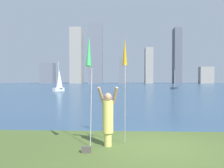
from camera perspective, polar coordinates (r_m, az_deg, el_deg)
ground at (r=58.50m, az=3.58°, el=-0.87°), size 120.00×138.00×0.12m
person at (r=7.51m, az=-1.03°, el=-8.08°), size 0.70×0.52×1.91m
kite_flag_left at (r=7.13m, az=-5.66°, el=7.24°), size 0.16×0.85×3.46m
kite_flag_right at (r=8.09m, az=3.16°, el=7.25°), size 0.16×1.05×3.57m
bag at (r=7.08m, az=-6.33°, el=-15.67°), size 0.27×0.12×0.19m
sailboat_0 at (r=41.23m, az=-12.83°, el=0.79°), size 1.65×2.37×5.12m
sailboat_1 at (r=50.84m, az=15.09°, el=-0.89°), size 2.07×2.62×4.03m
skyline_tower_0 at (r=114.37m, az=-15.50°, el=2.58°), size 6.38×5.56×9.59m
skyline_tower_1 at (r=107.60m, az=-8.72°, el=6.85°), size 5.15×6.00×25.15m
skyline_tower_2 at (r=107.00m, az=-4.10°, el=7.47°), size 6.47×3.63×27.29m
skyline_tower_3 at (r=105.15m, az=2.61°, el=3.20°), size 3.30×5.10×11.25m
skyline_tower_4 at (r=109.14m, az=9.00°, el=4.48°), size 3.49×5.68×16.43m
skyline_tower_5 at (r=110.55m, az=15.66°, el=6.63°), size 3.29×5.82×24.99m
skyline_tower_6 at (r=114.56m, az=22.07°, el=2.03°), size 6.05×3.61×7.59m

